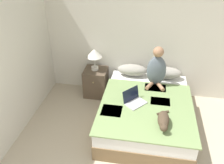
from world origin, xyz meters
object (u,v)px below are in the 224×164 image
object	(u,v)px
cat_tabby	(163,120)
laptop_open	(134,100)
bed	(146,112)
table_lamp	(94,54)
pillow_far	(166,73)
nightstand	(96,82)
pillow_near	(132,70)
person_sitting	(157,69)

from	to	relation	value
cat_tabby	laptop_open	bearing A→B (deg)	-135.13
bed	laptop_open	xyz separation A→B (m)	(-0.21, -0.11, 0.31)
cat_tabby	table_lamp	bearing A→B (deg)	-134.90
pillow_far	laptop_open	size ratio (longest dim) A/B	1.37
nightstand	bed	bearing A→B (deg)	-35.41
pillow_near	laptop_open	bearing A→B (deg)	-82.51
laptop_open	nightstand	size ratio (longest dim) A/B	0.73
pillow_near	person_sitting	bearing A→B (deg)	-31.91
person_sitting	table_lamp	bearing A→B (deg)	169.12
bed	pillow_near	world-z (taller)	pillow_near
pillow_far	bed	bearing A→B (deg)	-111.98
cat_tabby	table_lamp	distance (m)	1.94
pillow_far	pillow_near	bearing A→B (deg)	180.00
pillow_near	nightstand	distance (m)	0.81
laptop_open	cat_tabby	bearing A→B (deg)	-94.82
pillow_far	laptop_open	world-z (taller)	laptop_open
bed	nightstand	bearing A→B (deg)	144.59
laptop_open	table_lamp	bearing A→B (deg)	85.53
person_sitting	nightstand	xyz separation A→B (m)	(-1.20, 0.22, -0.54)
pillow_near	cat_tabby	bearing A→B (deg)	-67.18
bed	pillow_far	size ratio (longest dim) A/B	3.34
table_lamp	pillow_near	bearing A→B (deg)	4.05
pillow_near	pillow_far	world-z (taller)	same
table_lamp	pillow_far	bearing A→B (deg)	2.15
laptop_open	nightstand	bearing A→B (deg)	85.47
pillow_far	table_lamp	bearing A→B (deg)	-177.85
nightstand	table_lamp	distance (m)	0.63
bed	pillow_far	world-z (taller)	pillow_far
nightstand	laptop_open	bearing A→B (deg)	-45.19
pillow_far	cat_tabby	bearing A→B (deg)	-92.99
person_sitting	pillow_near	bearing A→B (deg)	148.09
laptop_open	table_lamp	distance (m)	1.30
cat_tabby	laptop_open	distance (m)	0.67
bed	laptop_open	distance (m)	0.39
nightstand	person_sitting	bearing A→B (deg)	-10.48
bed	person_sitting	bearing A→B (deg)	76.88
cat_tabby	laptop_open	world-z (taller)	laptop_open
cat_tabby	person_sitting	bearing A→B (deg)	-172.86
pillow_near	nightstand	world-z (taller)	pillow_near
person_sitting	pillow_far	bearing A→B (deg)	54.03
person_sitting	table_lamp	size ratio (longest dim) A/B	1.71
laptop_open	nightstand	distance (m)	1.25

